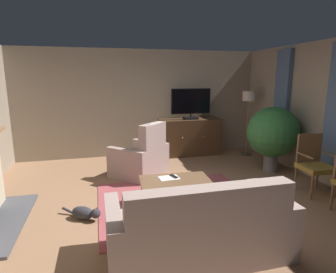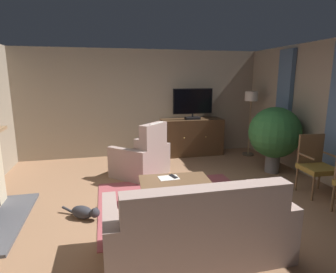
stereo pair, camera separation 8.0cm
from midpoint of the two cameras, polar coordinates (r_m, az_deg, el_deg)
ground_plane at (r=4.35m, az=1.69°, el=-14.50°), size 6.50×6.74×0.04m
wall_back at (r=6.98m, az=-4.86°, el=6.79°), size 6.50×0.10×2.59m
curtain_panel_far at (r=6.64m, az=23.00°, el=6.75°), size 0.10×0.44×2.17m
rug_central at (r=4.48m, az=2.55°, el=-13.28°), size 2.43×2.09×0.01m
tv_cabinet at (r=7.04m, az=5.16°, el=-0.26°), size 1.53×0.57×0.91m
television at (r=6.86m, az=5.44°, el=6.82°), size 0.99×0.20×0.75m
coffee_table at (r=4.22m, az=1.92°, el=-9.42°), size 1.08×0.67×0.42m
tv_remote at (r=4.30m, az=1.67°, el=-8.19°), size 0.10×0.18×0.02m
folded_newspaper at (r=4.27m, az=0.69°, el=-8.46°), size 0.31×0.24×0.01m
sofa_floral at (r=3.17m, az=6.89°, el=-18.60°), size 1.96×0.90×0.92m
armchair_facing_sofa at (r=5.56m, az=-4.87°, el=-4.61°), size 1.26×1.26×1.09m
side_chair_tucked_against_wall at (r=5.27m, az=28.35°, el=-4.86°), size 0.52×0.51×0.99m
potted_plant_small_fern_corner at (r=6.02m, az=21.34°, el=0.61°), size 1.03×1.03×1.35m
cat at (r=4.15m, az=-16.23°, el=-14.66°), size 0.54×0.44×0.20m
floor_lamp at (r=7.13m, az=16.93°, el=6.20°), size 0.31×0.31×1.59m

